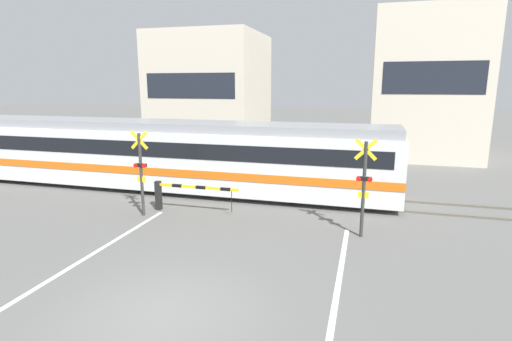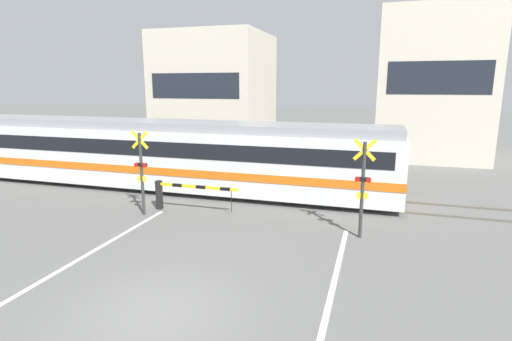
# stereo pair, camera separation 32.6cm
# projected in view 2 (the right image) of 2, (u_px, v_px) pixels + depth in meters

# --- Properties ---
(ground_plane) EXTENTS (160.00, 160.00, 0.00)m
(ground_plane) POSITION_uv_depth(u_px,v_px,m) (156.00, 313.00, 8.36)
(ground_plane) COLOR #60605E
(rail_track_near) EXTENTS (50.00, 0.10, 0.08)m
(rail_track_near) POSITION_uv_depth(u_px,v_px,m) (266.00, 200.00, 16.42)
(rail_track_near) COLOR #5B564C
(rail_track_near) RESTS_ON ground_plane
(rail_track_far) EXTENTS (50.00, 0.10, 0.08)m
(rail_track_far) POSITION_uv_depth(u_px,v_px,m) (275.00, 192.00, 17.76)
(rail_track_far) COLOR #5B564C
(rail_track_far) RESTS_ON ground_plane
(road_stripe_left) EXTENTS (0.14, 10.13, 0.01)m
(road_stripe_left) POSITION_uv_depth(u_px,v_px,m) (61.00, 270.00, 10.33)
(road_stripe_left) COLOR white
(road_stripe_left) RESTS_ON ground_plane
(road_stripe_right) EXTENTS (0.14, 10.13, 0.01)m
(road_stripe_right) POSITION_uv_depth(u_px,v_px,m) (327.00, 313.00, 8.37)
(road_stripe_right) COLOR white
(road_stripe_right) RESTS_ON ground_plane
(commuter_train) EXTENTS (21.83, 2.81, 3.11)m
(commuter_train) POSITION_uv_depth(u_px,v_px,m) (154.00, 152.00, 18.35)
(commuter_train) COLOR silver
(commuter_train) RESTS_ON ground_plane
(crossing_barrier_near) EXTENTS (3.31, 0.20, 1.12)m
(crossing_barrier_near) POSITION_uv_depth(u_px,v_px,m) (177.00, 191.00, 15.04)
(crossing_barrier_near) COLOR black
(crossing_barrier_near) RESTS_ON ground_plane
(crossing_barrier_far) EXTENTS (3.31, 0.20, 1.12)m
(crossing_barrier_far) POSITION_uv_depth(u_px,v_px,m) (346.00, 169.00, 18.94)
(crossing_barrier_far) COLOR black
(crossing_barrier_far) RESTS_ON ground_plane
(crossing_signal_left) EXTENTS (0.68, 0.15, 3.12)m
(crossing_signal_left) POSITION_uv_depth(u_px,v_px,m) (141.00, 169.00, 14.39)
(crossing_signal_left) COLOR #333333
(crossing_signal_left) RESTS_ON ground_plane
(crossing_signal_right) EXTENTS (0.68, 0.15, 3.12)m
(crossing_signal_right) POSITION_uv_depth(u_px,v_px,m) (363.00, 184.00, 12.17)
(crossing_signal_right) COLOR #333333
(crossing_signal_right) RESTS_ON ground_plane
(pedestrian) EXTENTS (0.38, 0.22, 1.67)m
(pedestrian) POSITION_uv_depth(u_px,v_px,m) (321.00, 157.00, 21.03)
(pedestrian) COLOR brown
(pedestrian) RESTS_ON ground_plane
(building_left_of_street) EXTENTS (7.66, 7.49, 8.44)m
(building_left_of_street) POSITION_uv_depth(u_px,v_px,m) (216.00, 91.00, 30.54)
(building_left_of_street) COLOR beige
(building_left_of_street) RESTS_ON ground_plane
(building_right_of_street) EXTENTS (6.61, 7.49, 9.26)m
(building_right_of_street) POSITION_uv_depth(u_px,v_px,m) (430.00, 86.00, 26.11)
(building_right_of_street) COLOR beige
(building_right_of_street) RESTS_ON ground_plane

